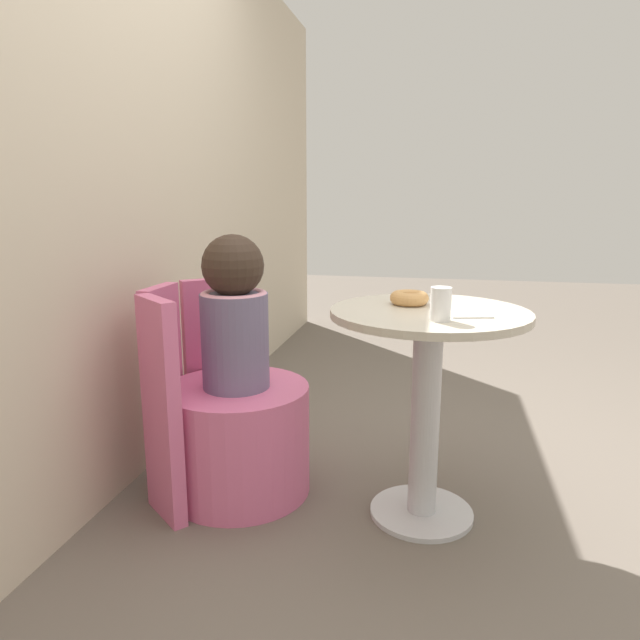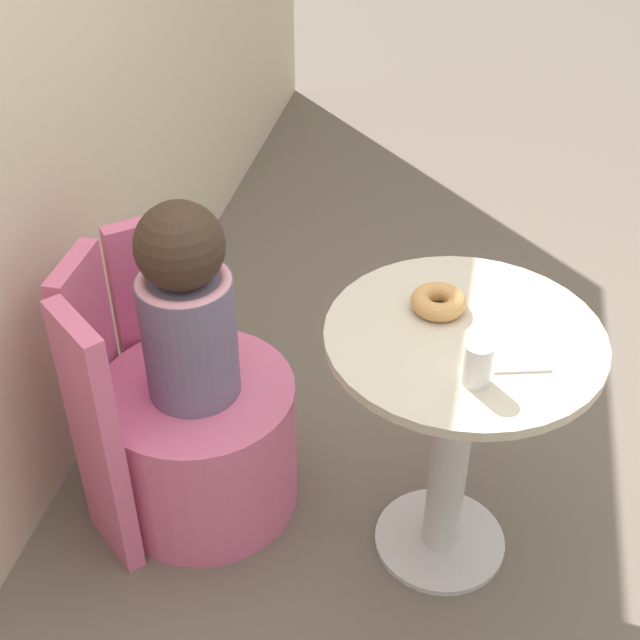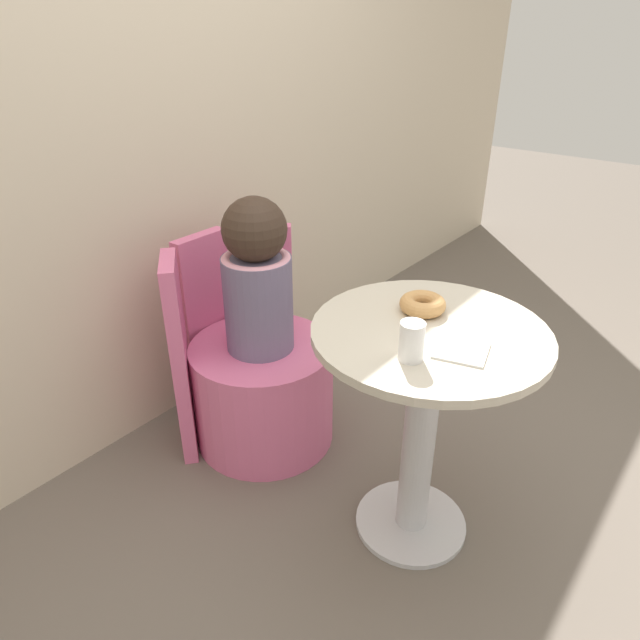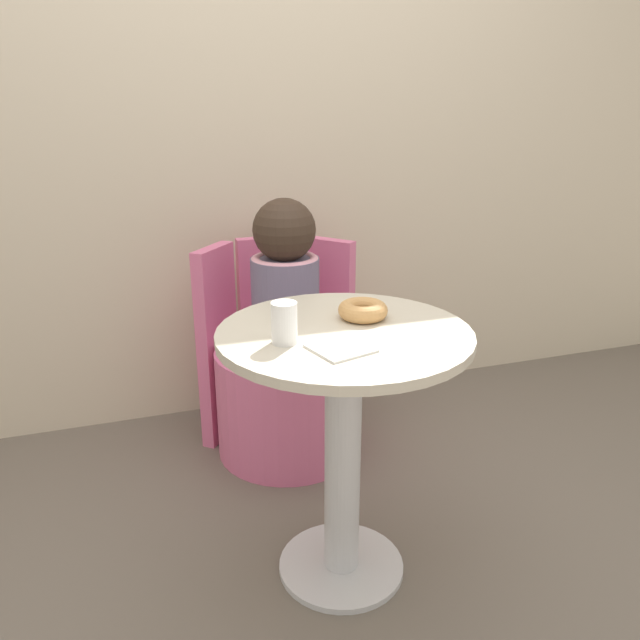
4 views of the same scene
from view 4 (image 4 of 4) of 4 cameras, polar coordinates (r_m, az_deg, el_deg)
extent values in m
plane|color=#665B51|center=(1.93, 1.18, -21.61)|extent=(12.00, 12.00, 0.00)
cube|color=beige|center=(2.55, -7.64, 17.71)|extent=(6.00, 0.06, 2.40)
cylinder|color=silver|center=(1.93, 1.94, -21.48)|extent=(0.36, 0.36, 0.02)
cylinder|color=silver|center=(1.72, 2.08, -12.55)|extent=(0.10, 0.10, 0.69)
cylinder|color=beige|center=(1.56, 2.23, -1.38)|extent=(0.64, 0.64, 0.02)
cylinder|color=#DB6693|center=(2.37, -2.99, -7.34)|extent=(0.53, 0.53, 0.41)
cube|color=#DB6693|center=(2.55, -4.83, -0.94)|extent=(0.22, 0.05, 0.77)
cube|color=#DB6693|center=(2.52, 0.64, -1.16)|extent=(0.18, 0.20, 0.77)
cube|color=#DB6693|center=(2.42, -9.33, -2.32)|extent=(0.18, 0.20, 0.77)
cylinder|color=slate|center=(2.22, -3.16, 1.36)|extent=(0.24, 0.24, 0.34)
torus|color=pink|center=(2.18, -3.24, 5.41)|extent=(0.24, 0.24, 0.04)
sphere|color=#38281E|center=(2.15, -3.30, 8.21)|extent=(0.22, 0.22, 0.22)
torus|color=tan|center=(1.63, 3.94, 0.91)|extent=(0.13, 0.13, 0.05)
cylinder|color=white|center=(1.46, -3.28, -0.26)|extent=(0.06, 0.06, 0.10)
cube|color=white|center=(1.43, 1.91, -2.59)|extent=(0.16, 0.16, 0.01)
camera|label=1|loc=(1.88, -62.90, 3.27)|focal=32.00mm
camera|label=2|loc=(1.88, -66.43, 31.01)|focal=50.00mm
camera|label=3|loc=(1.06, -66.02, 19.58)|focal=32.00mm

